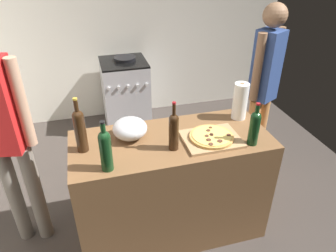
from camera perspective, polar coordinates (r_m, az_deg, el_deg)
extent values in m
cube|color=#3F3833|center=(3.42, -2.02, -7.89)|extent=(4.11, 3.38, 0.02)
cube|color=silver|center=(4.17, -7.29, 19.15)|extent=(4.11, 0.10, 2.60)
cube|color=brown|center=(2.52, 0.61, -10.95)|extent=(1.44, 0.62, 0.90)
cube|color=tan|center=(2.25, 7.89, -2.33)|extent=(0.40, 0.32, 0.02)
cylinder|color=tan|center=(2.24, 7.92, -1.92)|extent=(0.31, 0.31, 0.02)
cylinder|color=#EAC660|center=(2.23, 7.94, -1.69)|extent=(0.28, 0.28, 0.00)
cylinder|color=brown|center=(2.31, 7.76, -0.27)|extent=(0.02, 0.02, 0.01)
cylinder|color=brown|center=(2.25, 10.99, -1.61)|extent=(0.03, 0.03, 0.01)
cylinder|color=brown|center=(2.13, 7.82, -3.29)|extent=(0.03, 0.03, 0.01)
cylinder|color=brown|center=(2.24, 7.90, -1.47)|extent=(0.02, 0.02, 0.01)
cylinder|color=brown|center=(2.17, 7.43, -2.51)|extent=(0.03, 0.03, 0.01)
cylinder|color=brown|center=(2.23, 8.00, -1.62)|extent=(0.02, 0.02, 0.01)
cylinder|color=brown|center=(2.28, 7.37, -0.80)|extent=(0.03, 0.03, 0.01)
cylinder|color=brown|center=(2.21, 7.08, -1.79)|extent=(0.03, 0.03, 0.01)
cylinder|color=brown|center=(2.17, 9.44, -2.72)|extent=(0.03, 0.03, 0.01)
cylinder|color=#B2B2B7|center=(2.27, -6.84, -2.01)|extent=(0.10, 0.10, 0.01)
ellipsoid|color=silver|center=(2.23, -6.95, -0.44)|extent=(0.25, 0.25, 0.15)
cylinder|color=white|center=(2.51, 13.00, 4.43)|extent=(0.11, 0.11, 0.29)
cylinder|color=#997551|center=(2.50, 13.01, 4.47)|extent=(0.03, 0.03, 0.30)
cylinder|color=#331E0F|center=(2.08, 1.04, -1.51)|extent=(0.07, 0.07, 0.23)
sphere|color=#331E0F|center=(2.02, 1.07, 1.24)|extent=(0.07, 0.07, 0.07)
cylinder|color=#331E0F|center=(1.99, 1.09, 2.88)|extent=(0.02, 0.02, 0.09)
cylinder|color=maroon|center=(1.97, 1.11, 4.21)|extent=(0.02, 0.02, 0.01)
cylinder|color=#331E0F|center=(2.13, -15.61, -1.33)|extent=(0.08, 0.08, 0.26)
sphere|color=#331E0F|center=(2.07, -16.12, 1.78)|extent=(0.08, 0.08, 0.08)
cylinder|color=#331E0F|center=(2.04, -16.39, 3.45)|extent=(0.03, 0.03, 0.09)
cylinder|color=gold|center=(2.02, -16.60, 4.74)|extent=(0.03, 0.03, 0.01)
cylinder|color=#143819|center=(1.93, -11.21, -4.93)|extent=(0.08, 0.08, 0.23)
sphere|color=#143819|center=(1.87, -11.57, -2.00)|extent=(0.08, 0.08, 0.08)
cylinder|color=#143819|center=(1.84, -11.75, -0.46)|extent=(0.03, 0.03, 0.07)
cylinder|color=black|center=(1.82, -11.89, 0.68)|extent=(0.03, 0.03, 0.01)
cylinder|color=#143819|center=(2.21, 15.36, -0.81)|extent=(0.07, 0.07, 0.21)
sphere|color=#143819|center=(2.16, 15.74, 1.60)|extent=(0.07, 0.07, 0.07)
cylinder|color=#143819|center=(2.14, 15.95, 2.90)|extent=(0.03, 0.03, 0.07)
cylinder|color=maroon|center=(2.12, 16.10, 3.86)|extent=(0.03, 0.03, 0.01)
cube|color=#B7B7BC|center=(4.04, -7.72, 5.64)|extent=(0.55, 0.56, 0.85)
cube|color=black|center=(3.88, -8.18, 11.47)|extent=(0.55, 0.56, 0.02)
cylinder|color=silver|center=(3.66, -10.72, 6.71)|extent=(0.04, 0.02, 0.04)
cylinder|color=silver|center=(3.67, -9.00, 6.93)|extent=(0.04, 0.02, 0.04)
cylinder|color=silver|center=(3.68, -7.29, 7.14)|extent=(0.04, 0.02, 0.04)
cylinder|color=silver|center=(3.69, -5.59, 7.35)|extent=(0.04, 0.02, 0.04)
cylinder|color=silver|center=(3.71, -3.90, 7.55)|extent=(0.04, 0.02, 0.04)
cylinder|color=black|center=(3.90, -7.86, 12.05)|extent=(0.26, 0.26, 0.04)
cylinder|color=slate|center=(2.73, -26.12, -11.29)|extent=(0.11, 0.11, 0.87)
cylinder|color=slate|center=(2.67, -22.88, -11.41)|extent=(0.11, 0.11, 0.87)
cylinder|color=tan|center=(2.23, -25.10, 3.66)|extent=(0.08, 0.08, 0.62)
cylinder|color=#D88C4C|center=(3.34, 16.30, -1.19)|extent=(0.11, 0.11, 0.84)
cylinder|color=#D88C4C|center=(3.22, 14.73, -2.24)|extent=(0.11, 0.11, 0.84)
cube|color=#334C8C|center=(2.97, 17.52, 10.41)|extent=(0.27, 0.27, 0.63)
cylinder|color=#936B4C|center=(3.08, 19.01, 11.23)|extent=(0.08, 0.08, 0.60)
cylinder|color=#936B4C|center=(2.84, 16.00, 10.12)|extent=(0.08, 0.08, 0.60)
sphere|color=#936B4C|center=(2.86, 18.93, 18.56)|extent=(0.20, 0.20, 0.20)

